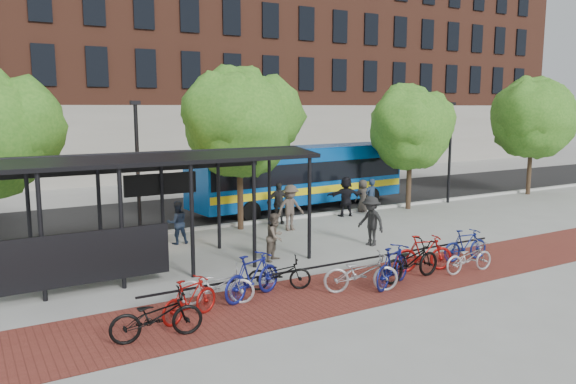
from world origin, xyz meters
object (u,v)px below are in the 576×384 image
bus (300,174)px  lamp_post_left (138,166)px  bus_shelter (138,172)px  tree_d (533,115)px  lamp_post_right (450,149)px  bike_8 (411,261)px  bike_11 (465,245)px  tree_c (411,125)px  bike_3 (252,276)px  bike_0 (156,316)px  pedestrian_7 (371,197)px  bike_10 (469,257)px  pedestrian_2 (177,223)px  tree_b (241,118)px  pedestrian_4 (279,203)px  pedestrian_8 (275,237)px  pedestrian_3 (290,208)px  pedestrian_5 (346,196)px  bike_7 (393,266)px  pedestrian_9 (371,221)px  bike_6 (361,273)px  bike_1 (190,299)px  pedestrian_6 (363,196)px  bike_4 (279,274)px  bike_9 (424,253)px  bike_2 (216,285)px

bus → lamp_post_left: bearing=-169.7°
bus_shelter → tree_d: size_ratio=1.62×
lamp_post_right → lamp_post_left: bearing=180.0°
bike_8 → bike_11: (2.92, 0.64, -0.05)m
tree_c → bike_3: bearing=-148.1°
bike_0 → pedestrian_7: (12.65, 8.56, 0.32)m
bike_10 → bike_11: bearing=-40.5°
bus_shelter → lamp_post_right: size_ratio=2.07×
lamp_post_left → pedestrian_2: (0.97, -1.38, -1.96)m
tree_b → pedestrian_4: bearing=2.1°
lamp_post_right → pedestrian_8: lamp_post_right is taller
pedestrian_3 → pedestrian_5: 3.89m
bike_7 → pedestrian_9: size_ratio=1.08×
lamp_post_left → pedestrian_9: bearing=-36.8°
bus_shelter → bike_6: (4.50, -4.91, -2.46)m
pedestrian_8 → bike_1: bearing=-172.8°
pedestrian_7 → bike_0: bearing=28.1°
pedestrian_6 → pedestrian_3: bearing=20.0°
tree_b → pedestrian_3: bearing=-40.5°
bike_8 → pedestrian_5: (4.03, 8.61, 0.33)m
tree_c → bike_4: 14.18m
pedestrian_8 → bike_4: bearing=-149.5°
tree_b → bike_10: (3.15, -8.95, -3.99)m
bike_4 → pedestrian_8: 2.96m
tree_d → pedestrian_9: tree_d is taller
bike_8 → pedestrian_2: size_ratio=1.38×
bike_0 → bike_7: (6.69, 0.18, 0.06)m
lamp_post_left → pedestrian_7: (10.38, -0.68, -1.91)m
bus_shelter → bike_8: bus_shelter is taller
lamp_post_right → bike_7: (-11.59, -9.06, -2.17)m
bike_3 → pedestrian_5: 11.59m
pedestrian_4 → bike_1: bearing=-117.5°
bike_3 → pedestrian_9: (6.18, 2.88, 0.29)m
tree_b → pedestrian_9: (2.73, -4.85, -3.57)m
bike_7 → bike_9: 1.89m
bus_shelter → bike_3: (1.78, -3.91, -2.40)m
bike_2 → bus_shelter: bearing=36.3°
pedestrian_2 → pedestrian_5: bearing=-168.3°
tree_d → bike_7: bearing=-153.5°
bike_3 → pedestrian_9: 6.83m
pedestrian_4 → pedestrian_3: bearing=-86.5°
pedestrian_4 → pedestrian_7: size_ratio=1.06×
bus → pedestrian_9: size_ratio=6.37×
lamp_post_left → pedestrian_5: 9.47m
bus_shelter → bike_2: size_ratio=5.54×
pedestrian_3 → pedestrian_8: (-2.68, -3.56, -0.15)m
pedestrian_4 → pedestrian_8: 5.71m
bike_3 → pedestrian_2: bearing=-22.9°
bike_0 → bike_4: (3.86, 1.52, -0.07)m
bike_0 → pedestrian_4: (8.11, 9.06, 0.36)m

